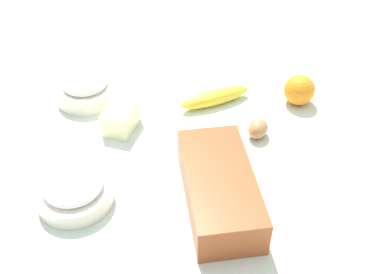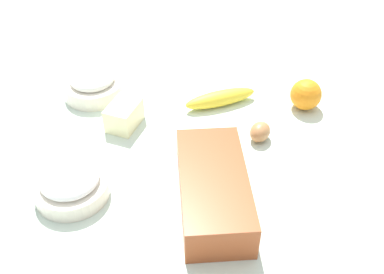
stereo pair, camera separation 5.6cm
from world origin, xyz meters
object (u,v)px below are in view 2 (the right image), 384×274
Objects in this scene: loaf_pan at (213,188)px; orange_fruit at (306,95)px; sugar_bowl at (71,184)px; banana at (220,98)px; flour_bowl at (93,85)px; egg_near_butter at (260,132)px; butter_block at (124,115)px.

loaf_pan is 0.41m from orange_fruit.
sugar_bowl is at bearing -54.24° from orange_fruit.
loaf_pan reaches higher than banana.
flour_bowl is 0.55m from orange_fruit.
orange_fruit reaches higher than banana.
flour_bowl is 0.81× the size of banana.
sugar_bowl is at bearing -60.36° from egg_near_butter.
orange_fruit reaches higher than egg_near_butter.
butter_block is (0.12, 0.11, -0.00)m from flour_bowl.
flour_bowl is at bearing -145.86° from loaf_pan.
egg_near_butter is (0.14, 0.43, -0.01)m from flour_bowl.
butter_block is (0.12, -0.44, -0.01)m from orange_fruit.
loaf_pan reaches higher than orange_fruit.
butter_block is (-0.23, -0.23, -0.01)m from loaf_pan.
flour_bowl is 0.36m from sugar_bowl.
flour_bowl is 2.69× the size of egg_near_butter.
orange_fruit is at bearing 105.40° from butter_block.
banana is (0.01, 0.33, -0.01)m from flour_bowl.
egg_near_butter is (-0.22, 0.38, -0.01)m from sugar_bowl.
loaf_pan reaches higher than butter_block.
butter_block is 1.57× the size of egg_near_butter.
egg_near_butter is (-0.21, 0.09, -0.02)m from loaf_pan.
butter_block is (0.11, -0.23, 0.01)m from banana.
orange_fruit is at bearing 140.81° from egg_near_butter.
loaf_pan reaches higher than flour_bowl.
orange_fruit is at bearing 125.76° from sugar_bowl.
sugar_bowl is at bearing -39.29° from banana.
sugar_bowl is 0.61m from orange_fruit.
banana is 0.16m from egg_near_butter.
egg_near_butter is at bearing -39.19° from orange_fruit.
orange_fruit reaches higher than sugar_bowl.
flour_bowl is 0.16m from butter_block.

